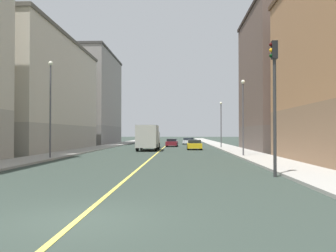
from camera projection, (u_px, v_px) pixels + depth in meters
The scene contains 18 objects.
ground_plane at pixel (78, 220), 8.94m from camera, with size 400.00×400.00×0.00m, color #2C3731.
sidewalk_left at pixel (223, 146), 57.56m from camera, with size 3.34×168.00×0.15m, color #9E9B93.
sidewalk_right at pixel (108, 146), 58.24m from camera, with size 3.34×168.00×0.15m, color #9E9B93.
lane_center_stripe at pixel (165, 146), 57.90m from camera, with size 0.16×154.00×0.01m, color #E5D14C.
building_left_mid at pixel (282, 81), 44.23m from camera, with size 8.50×15.64×17.33m.
building_right_midblock at pixel (40, 95), 44.82m from camera, with size 8.50×25.65×14.02m.
building_right_distant at pixel (92, 99), 71.32m from camera, with size 8.50×20.72×17.98m.
traffic_light_left_near at pixel (274, 90), 17.80m from camera, with size 0.40×0.32×6.79m.
street_lamp_left_near at pixel (243, 109), 32.56m from camera, with size 0.36×0.36×6.89m.
street_lamp_right_near at pixel (50, 100), 29.64m from camera, with size 0.36×0.36×8.02m.
street_lamp_left_far at pixel (221, 119), 50.52m from camera, with size 0.36×0.36×6.45m.
car_yellow at pixel (194, 145), 46.86m from camera, with size 1.92×4.01×1.28m.
car_white at pixel (187, 141), 69.88m from camera, with size 1.95×4.61×1.26m.
car_orange at pixel (153, 143), 53.34m from camera, with size 1.89×4.02×1.32m.
car_black at pixel (190, 140), 76.19m from camera, with size 1.91×4.56×1.21m.
car_maroon at pixel (172, 143), 57.24m from camera, with size 1.93×4.37×1.26m.
car_red at pixel (146, 141), 67.05m from camera, with size 2.06×4.60×1.26m.
box_truck at pixel (148, 137), 44.38m from camera, with size 2.53×7.24×3.13m.
Camera 1 is at (2.59, -8.90, 2.18)m, focal length 38.19 mm.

